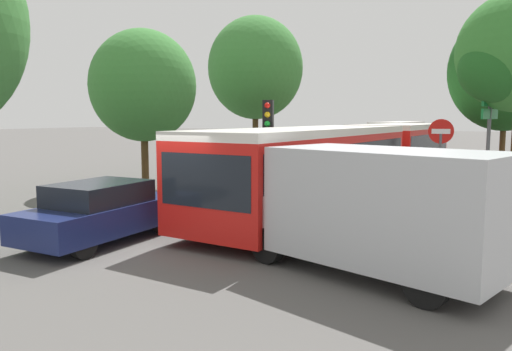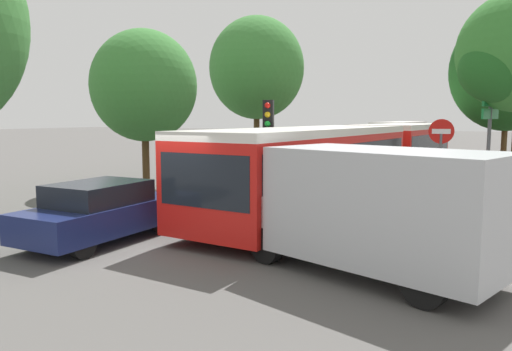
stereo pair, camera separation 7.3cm
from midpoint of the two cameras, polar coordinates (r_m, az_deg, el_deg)
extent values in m
plane|color=#565451|center=(11.50, -9.60, -7.88)|extent=(200.00, 200.00, 0.00)
cube|color=red|center=(14.36, 5.86, 0.46)|extent=(3.52, 9.88, 2.09)
cube|color=black|center=(14.32, 5.87, 1.95)|extent=(3.50, 9.49, 0.92)
cube|color=silver|center=(14.28, 5.91, 5.03)|extent=(3.52, 9.88, 0.20)
cube|color=red|center=(22.91, 16.03, 2.55)|extent=(3.22, 6.84, 2.09)
cube|color=black|center=(22.89, 16.06, 3.49)|extent=(3.22, 6.57, 0.92)
cube|color=silver|center=(22.86, 16.13, 5.42)|extent=(3.22, 6.84, 0.20)
cylinder|color=black|center=(19.28, 12.89, 1.91)|extent=(2.01, 1.20, 1.92)
cube|color=black|center=(10.27, -6.02, -0.62)|extent=(2.28, 0.32, 1.12)
cylinder|color=black|center=(11.27, 3.82, -5.44)|extent=(0.40, 1.04, 1.02)
cylinder|color=black|center=(12.43, -5.09, -4.31)|extent=(0.40, 1.04, 1.02)
cylinder|color=black|center=(16.90, 13.80, -1.54)|extent=(0.40, 1.04, 1.02)
cylinder|color=black|center=(17.69, 7.08, -1.04)|extent=(0.40, 1.04, 1.02)
cylinder|color=black|center=(22.70, 18.61, 0.37)|extent=(0.40, 1.04, 1.02)
cylinder|color=black|center=(23.30, 13.39, 0.69)|extent=(0.40, 1.04, 1.02)
cube|color=red|center=(44.99, 15.91, 4.40)|extent=(2.72, 11.51, 2.00)
cube|color=black|center=(44.97, 15.92, 4.86)|extent=(2.73, 10.94, 0.84)
cube|color=silver|center=(44.96, 15.95, 5.80)|extent=(2.72, 11.51, 0.20)
cylinder|color=black|center=(48.94, 15.54, 3.67)|extent=(0.31, 1.00, 1.00)
cylinder|color=black|center=(48.55, 18.01, 3.57)|extent=(0.31, 1.00, 1.00)
cylinder|color=black|center=(41.90, 13.50, 3.26)|extent=(0.31, 1.00, 1.00)
cylinder|color=black|center=(41.44, 16.37, 3.14)|extent=(0.31, 1.00, 1.00)
cube|color=navy|center=(12.12, -17.28, -4.56)|extent=(1.77, 4.03, 0.65)
cube|color=black|center=(11.96, -17.69, -1.95)|extent=(1.60, 2.13, 0.50)
cylinder|color=black|center=(13.56, -15.56, -4.48)|extent=(0.22, 0.61, 0.61)
cylinder|color=black|center=(12.65, -10.82, -5.15)|extent=(0.22, 0.61, 0.61)
cylinder|color=black|center=(11.87, -24.08, -6.40)|extent=(0.22, 0.61, 0.61)
cylinder|color=black|center=(10.81, -19.34, -7.44)|extent=(0.22, 0.61, 0.61)
cube|color=#236638|center=(16.52, -3.85, -1.19)|extent=(1.89, 4.31, 0.69)
cube|color=black|center=(16.36, -4.06, 0.88)|extent=(1.71, 2.27, 0.53)
cylinder|color=black|center=(18.11, -3.65, -1.41)|extent=(0.24, 0.66, 0.65)
cylinder|color=black|center=(17.38, 0.65, -1.74)|extent=(0.24, 0.66, 0.65)
cylinder|color=black|center=(15.86, -8.78, -2.63)|extent=(0.24, 0.66, 0.65)
cylinder|color=black|center=(15.02, -4.09, -3.09)|extent=(0.24, 0.66, 0.65)
cube|color=black|center=(21.53, 3.52, 0.51)|extent=(1.73, 3.93, 0.63)
cube|color=black|center=(21.39, 3.43, 1.97)|extent=(1.56, 2.07, 0.48)
cylinder|color=black|center=(22.97, 3.20, 0.25)|extent=(0.22, 0.60, 0.59)
cylinder|color=black|center=(22.44, 6.43, 0.06)|extent=(0.22, 0.60, 0.59)
cylinder|color=black|center=(20.74, 0.35, -0.44)|extent=(0.22, 0.60, 0.59)
cylinder|color=black|center=(20.15, 3.87, -0.67)|extent=(0.22, 0.60, 0.59)
cube|color=tan|center=(26.43, 7.93, 1.77)|extent=(1.97, 4.48, 0.72)
cube|color=black|center=(26.29, 7.88, 3.14)|extent=(1.78, 2.36, 0.55)
cylinder|color=black|center=(28.06, 7.38, 1.46)|extent=(0.25, 0.68, 0.68)
cylinder|color=black|center=(27.56, 10.47, 1.31)|extent=(0.25, 0.68, 0.68)
cylinder|color=black|center=(25.42, 5.16, 0.95)|extent=(0.25, 0.68, 0.68)
cylinder|color=black|center=(24.87, 8.53, 0.77)|extent=(0.25, 0.68, 0.68)
cube|color=#B7BABF|center=(31.82, 11.06, 2.42)|extent=(1.76, 4.01, 0.64)
cube|color=black|center=(31.70, 11.04, 3.43)|extent=(1.59, 2.11, 0.49)
cylinder|color=black|center=(33.26, 10.51, 2.15)|extent=(0.22, 0.61, 0.61)
cylinder|color=black|center=(32.88, 12.87, 2.05)|extent=(0.22, 0.61, 0.61)
cylinder|color=black|center=(30.84, 9.11, 1.83)|extent=(0.22, 0.61, 0.61)
cylinder|color=black|center=(30.43, 11.65, 1.71)|extent=(0.22, 0.61, 0.61)
cube|color=#B7BABF|center=(9.15, 14.47, -3.37)|extent=(4.52, 3.18, 2.00)
cube|color=#B7BABF|center=(10.69, 2.73, -4.28)|extent=(1.45, 2.09, 1.00)
cylinder|color=black|center=(9.93, 1.16, -7.97)|extent=(0.76, 0.45, 0.72)
cylinder|color=black|center=(11.17, 7.15, -6.36)|extent=(0.76, 0.45, 0.72)
cylinder|color=black|center=(8.11, 18.67, -11.73)|extent=(0.76, 0.45, 0.72)
cylinder|color=black|center=(9.59, 23.16, -9.05)|extent=(0.76, 0.45, 0.72)
cylinder|color=#56595E|center=(15.61, 1.26, 2.38)|extent=(0.12, 0.12, 3.40)
cube|color=black|center=(15.57, 1.27, 6.97)|extent=(0.37, 0.31, 0.90)
sphere|color=red|center=(15.43, 1.16, 8.01)|extent=(0.18, 0.18, 0.18)
sphere|color=#EAAD14|center=(15.42, 1.16, 6.97)|extent=(0.18, 0.18, 0.18)
sphere|color=green|center=(15.42, 1.16, 5.93)|extent=(0.18, 0.18, 0.18)
cylinder|color=#56595E|center=(15.29, 20.07, 0.00)|extent=(0.08, 0.08, 2.40)
cylinder|color=red|center=(15.20, 20.26, 4.76)|extent=(0.70, 0.03, 0.70)
cube|color=white|center=(15.18, 20.25, 4.76)|extent=(0.50, 0.04, 0.14)
cylinder|color=#56595E|center=(15.41, 24.81, 2.08)|extent=(0.10, 0.10, 3.60)
cube|color=#197A38|center=(15.38, 25.09, 7.66)|extent=(0.39, 1.37, 0.28)
cube|color=#197A38|center=(15.37, 25.03, 6.39)|extent=(0.39, 1.37, 0.28)
cylinder|color=#51381E|center=(20.81, -12.67, 1.99)|extent=(0.29, 0.29, 2.45)
ellipsoid|color=#3D7F38|center=(20.78, -12.88, 9.99)|extent=(4.24, 4.24, 4.47)
cylinder|color=#51381E|center=(27.35, -0.15, 4.28)|extent=(0.32, 0.32, 3.44)
ellipsoid|color=#3D7F38|center=(27.45, -0.15, 12.19)|extent=(5.10, 5.10, 5.49)
ellipsoid|color=#3D7F38|center=(27.18, -1.02, 10.50)|extent=(3.06, 3.06, 3.02)
ellipsoid|color=#1E561E|center=(14.82, 25.84, 10.92)|extent=(2.03, 2.03, 1.79)
cylinder|color=#51381E|center=(24.97, 26.23, 2.76)|extent=(0.25, 0.25, 2.92)
ellipsoid|color=#1E561E|center=(25.02, 26.64, 10.68)|extent=(4.94, 4.94, 5.33)
ellipsoid|color=#1E561E|center=(25.50, 27.07, 8.77)|extent=(2.96, 2.96, 2.93)
camera|label=1|loc=(0.04, -90.15, -0.02)|focal=35.00mm
camera|label=2|loc=(0.04, 89.85, 0.02)|focal=35.00mm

